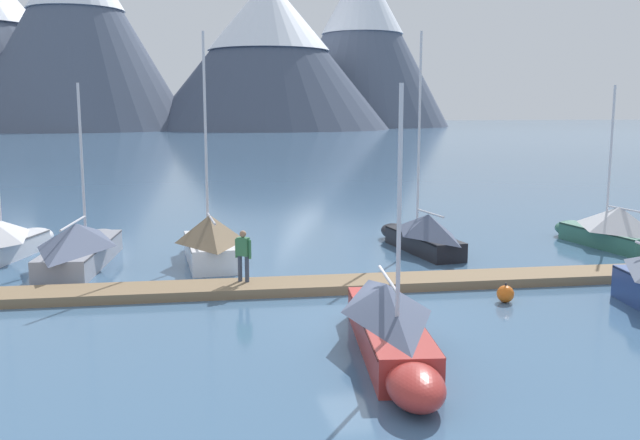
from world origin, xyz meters
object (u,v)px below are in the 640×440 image
at_px(sailboat_mid_dock_port, 209,239).
at_px(sailboat_far_berth, 421,233).
at_px(mooring_buoy_channel_marker, 505,294).
at_px(sailboat_second_berth, 81,244).
at_px(sailboat_mid_dock_starboard, 391,325).
at_px(person_on_dock, 243,253).
at_px(sailboat_end_of_dock, 611,227).

xyz_separation_m(sailboat_mid_dock_port, sailboat_far_berth, (8.80, 0.15, -0.12)).
distance_m(sailboat_mid_dock_port, mooring_buoy_channel_marker, 11.52).
bearing_deg(sailboat_second_berth, sailboat_mid_dock_port, -6.66).
relative_size(sailboat_mid_dock_starboard, sailboat_far_berth, 0.80).
bearing_deg(mooring_buoy_channel_marker, person_on_dock, 156.88).
height_order(sailboat_mid_dock_port, sailboat_end_of_dock, sailboat_mid_dock_port).
height_order(sailboat_second_berth, person_on_dock, sailboat_second_berth).
bearing_deg(sailboat_end_of_dock, sailboat_mid_dock_port, 177.23).
distance_m(sailboat_far_berth, mooring_buoy_channel_marker, 8.00).
distance_m(sailboat_mid_dock_port, sailboat_far_berth, 8.80).
relative_size(sailboat_end_of_dock, mooring_buoy_channel_marker, 11.28).
xyz_separation_m(sailboat_far_berth, mooring_buoy_channel_marker, (-0.38, -7.98, -0.51)).
bearing_deg(sailboat_mid_dock_port, sailboat_mid_dock_starboard, -73.03).
relative_size(sailboat_second_berth, sailboat_far_berth, 0.84).
bearing_deg(person_on_dock, sailboat_end_of_dock, 12.89).
xyz_separation_m(sailboat_mid_dock_starboard, mooring_buoy_channel_marker, (4.95, 3.57, -0.48)).
bearing_deg(sailboat_mid_dock_port, sailboat_end_of_dock, -2.77).
xyz_separation_m(sailboat_end_of_dock, mooring_buoy_channel_marker, (-8.69, -7.00, -0.57)).
distance_m(sailboat_mid_dock_port, person_on_dock, 4.65).
height_order(sailboat_mid_dock_starboard, sailboat_end_of_dock, sailboat_end_of_dock).
height_order(sailboat_far_berth, person_on_dock, sailboat_far_berth).
distance_m(sailboat_second_berth, sailboat_mid_dock_port, 4.78).
distance_m(sailboat_second_berth, sailboat_far_berth, 13.56).
relative_size(sailboat_far_berth, person_on_dock, 5.33).
height_order(sailboat_mid_dock_port, person_on_dock, sailboat_mid_dock_port).
bearing_deg(sailboat_mid_dock_starboard, sailboat_far_berth, 65.24).
relative_size(sailboat_second_berth, mooring_buoy_channel_marker, 12.37).
height_order(sailboat_far_berth, mooring_buoy_channel_marker, sailboat_far_berth).
xyz_separation_m(sailboat_second_berth, person_on_dock, (5.53, -5.12, 0.46)).
bearing_deg(sailboat_mid_dock_port, sailboat_second_berth, 173.34).
height_order(sailboat_second_berth, sailboat_mid_dock_starboard, sailboat_second_berth).
relative_size(sailboat_mid_dock_port, sailboat_far_berth, 0.97).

